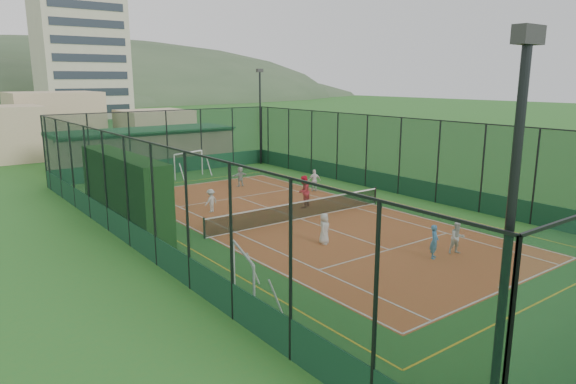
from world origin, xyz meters
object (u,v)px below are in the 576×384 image
floodlight_ne (260,117)px  white_bench (159,235)px  apartment_tower (79,37)px  futsal_goal_far (189,165)px  clubhouse (144,147)px  child_far_left (211,201)px  child_far_back (240,176)px  coach (304,192)px  child_near_mid (434,242)px  futsal_goal_near (243,277)px  child_far_right (314,180)px  floodlight_sw (505,275)px  child_near_left (324,228)px  child_near_right (457,238)px

floodlight_ne → white_bench: (-16.40, -16.05, -3.69)m
apartment_tower → futsal_goal_far: (-11.39, -67.41, -14.04)m
clubhouse → child_far_left: clubhouse is taller
white_bench → child_far_back: child_far_back is taller
apartment_tower → coach: (-10.26, -80.11, -14.04)m
white_bench → child_near_mid: child_near_mid is taller
futsal_goal_far → floodlight_ne: bearing=-3.7°
futsal_goal_near → child_far_right: (13.15, 12.05, -0.14)m
futsal_goal_near → coach: 13.32m
floodlight_sw → child_far_left: 21.78m
white_bench → child_far_back: size_ratio=1.11×
floodlight_sw → child_far_back: floodlight_sw is taller
floodlight_ne → child_near_left: size_ratio=5.73×
child_far_right → child_far_back: child_far_right is taller
clubhouse → child_near_right: 30.56m
white_bench → child_far_left: (4.66, 3.66, 0.23)m
floodlight_ne → child_far_right: floodlight_ne is taller
child_far_back → white_bench: bearing=34.8°
child_near_mid → child_far_right: bearing=37.5°
child_far_back → coach: coach is taller
apartment_tower → child_far_back: apartment_tower is taller
apartment_tower → futsal_goal_far: 69.79m
child_near_mid → child_far_back: size_ratio=1.03×
clubhouse → child_near_mid: size_ratio=10.48×
floodlight_ne → futsal_goal_near: (-16.66, -23.73, -3.23)m
child_far_left → child_far_right: 8.26m
apartment_tower → futsal_goal_near: 92.44m
child_near_left → child_near_right: 5.81m
white_bench → child_far_left: child_far_left is taller
coach → child_near_mid: bearing=58.1°
child_near_left → futsal_goal_far: bearing=48.3°
futsal_goal_near → child_far_right: 17.83m
futsal_goal_near → child_near_right: bearing=-80.3°
child_far_right → coach: 4.52m
futsal_goal_far → child_far_right: bearing=-83.0°
floodlight_sw → child_far_left: bearing=75.3°
white_bench → futsal_goal_far: (8.41, 14.05, 0.52)m
floodlight_ne → clubhouse: (-8.60, 5.40, -2.55)m
apartment_tower → coach: apartment_tower is taller
child_near_mid → child_far_right: 13.88m
futsal_goal_far → child_far_left: 11.05m
child_far_left → child_far_right: bearing=167.2°
apartment_tower → child_far_right: (-6.92, -77.08, -14.25)m
futsal_goal_far → child_near_left: 18.74m
white_bench → child_near_right: child_near_right is taller
child_near_right → coach: bearing=114.6°
futsal_goal_far → child_near_mid: bearing=-107.7°
floodlight_ne → child_near_mid: (-7.92, -24.85, -3.39)m
apartment_tower → child_near_left: (-13.75, -85.99, -14.27)m
floodlight_sw → child_far_right: floodlight_sw is taller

